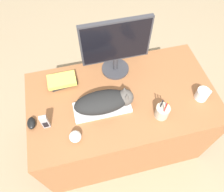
% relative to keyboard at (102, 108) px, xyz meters
% --- Properties ---
extents(ground_plane, '(12.00, 12.00, 0.00)m').
position_rel_keyboard_xyz_m(ground_plane, '(0.16, -0.32, -0.77)').
color(ground_plane, '#998466').
extents(desk, '(1.37, 0.77, 0.76)m').
position_rel_keyboard_xyz_m(desk, '(0.16, 0.06, -0.39)').
color(desk, brown).
rests_on(desk, ground_plane).
extents(keyboard, '(0.39, 0.16, 0.02)m').
position_rel_keyboard_xyz_m(keyboard, '(0.00, 0.00, 0.00)').
color(keyboard, silver).
rests_on(keyboard, desk).
extents(cat, '(0.40, 0.18, 0.13)m').
position_rel_keyboard_xyz_m(cat, '(0.03, 0.00, 0.07)').
color(cat, black).
rests_on(cat, keyboard).
extents(monitor, '(0.49, 0.21, 0.46)m').
position_rel_keyboard_xyz_m(monitor, '(0.17, 0.32, 0.25)').
color(monitor, '#333338').
rests_on(monitor, desk).
extents(computer_mouse, '(0.05, 0.09, 0.04)m').
position_rel_keyboard_xyz_m(computer_mouse, '(-0.48, -0.01, 0.01)').
color(computer_mouse, black).
rests_on(computer_mouse, desk).
extents(coffee_mug, '(0.12, 0.09, 0.08)m').
position_rel_keyboard_xyz_m(coffee_mug, '(0.71, -0.08, 0.03)').
color(coffee_mug, silver).
rests_on(coffee_mug, desk).
extents(pen_cup, '(0.09, 0.09, 0.19)m').
position_rel_keyboard_xyz_m(pen_cup, '(0.38, -0.15, 0.04)').
color(pen_cup, '#B2A893').
rests_on(pen_cup, desk).
extents(baseball, '(0.08, 0.08, 0.08)m').
position_rel_keyboard_xyz_m(baseball, '(-0.21, -0.18, 0.03)').
color(baseball, silver).
rests_on(baseball, desk).
extents(phone, '(0.05, 0.02, 0.13)m').
position_rel_keyboard_xyz_m(phone, '(-0.38, -0.05, 0.05)').
color(phone, '#99999E').
rests_on(phone, desk).
extents(book_stack, '(0.21, 0.14, 0.06)m').
position_rel_keyboard_xyz_m(book_stack, '(-0.24, 0.28, 0.02)').
color(book_stack, black).
rests_on(book_stack, desk).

